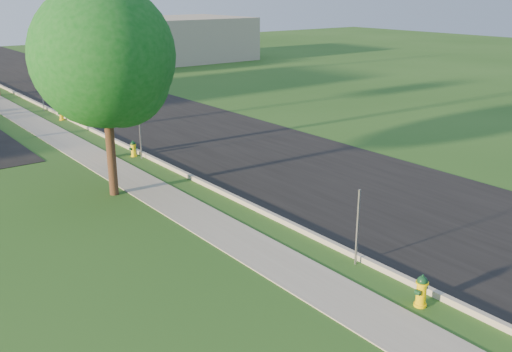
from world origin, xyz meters
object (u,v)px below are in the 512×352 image
(hydrant_near, at_px, (422,291))
(tree_verge, at_px, (107,62))
(hydrant_mid, at_px, (133,149))
(utility_pole_mid, at_px, (102,34))
(hydrant_far, at_px, (61,114))

(hydrant_near, bearing_deg, tree_verge, 101.71)
(hydrant_mid, bearing_deg, utility_pole_mid, 147.46)
(tree_verge, bearing_deg, hydrant_near, -78.29)
(utility_pole_mid, relative_size, hydrant_far, 13.83)
(hydrant_near, bearing_deg, utility_pole_mid, 91.92)
(utility_pole_mid, xyz_separation_m, hydrant_near, (0.50, -15.04, -4.58))
(hydrant_far, bearing_deg, hydrant_near, -90.72)
(utility_pole_mid, distance_m, hydrant_far, 9.39)
(tree_verge, bearing_deg, hydrant_mid, 57.46)
(tree_verge, xyz_separation_m, hydrant_near, (2.22, -10.70, -4.06))
(tree_verge, xyz_separation_m, hydrant_mid, (2.46, 3.86, -4.10))
(hydrant_near, height_order, hydrant_far, hydrant_near)
(hydrant_mid, relative_size, hydrant_far, 0.95)
(utility_pole_mid, height_order, hydrant_near, utility_pole_mid)
(tree_verge, distance_m, hydrant_near, 11.66)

